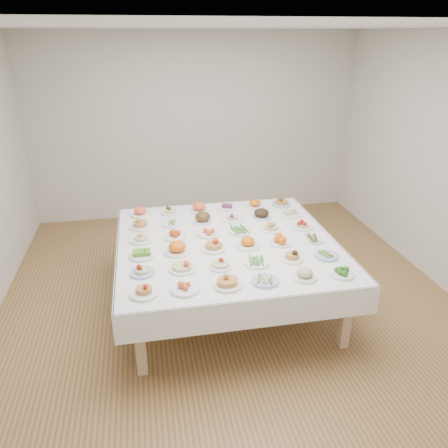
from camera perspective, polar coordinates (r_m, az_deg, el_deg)
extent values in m
plane|color=olive|center=(5.11, 0.34, -8.80)|extent=(5.00, 5.00, 0.00)
cube|color=silver|center=(4.31, 0.44, 24.43)|extent=(5.00, 5.00, 0.02)
cube|color=beige|center=(6.91, -3.78, 12.41)|extent=(5.00, 0.02, 2.80)
cube|color=beige|center=(2.35, 12.71, -11.93)|extent=(5.00, 0.02, 2.80)
cube|color=beige|center=(5.56, 26.79, 7.14)|extent=(0.02, 5.00, 2.80)
cube|color=white|center=(4.57, 0.36, -2.58)|extent=(2.24, 2.24, 0.06)
cube|color=white|center=(5.63, -1.88, 1.38)|extent=(2.26, 0.01, 0.28)
cube|color=white|center=(3.69, 3.83, -11.69)|extent=(2.26, 0.02, 0.28)
cube|color=white|center=(4.94, 13.21, -2.56)|extent=(0.02, 2.26, 0.28)
cube|color=white|center=(4.56, -13.63, -4.93)|extent=(0.02, 2.26, 0.28)
cube|color=tan|center=(3.91, -10.93, -14.70)|extent=(0.09, 0.09, 0.69)
cube|color=tan|center=(4.28, 15.64, -11.43)|extent=(0.09, 0.09, 0.69)
cube|color=tan|center=(5.51, -11.24, -2.60)|extent=(0.09, 0.09, 0.69)
cube|color=tan|center=(5.78, 7.69, -1.06)|extent=(0.09, 0.09, 0.69)
cylinder|color=white|center=(3.73, -10.38, -8.92)|extent=(0.24, 0.24, 0.02)
cylinder|color=white|center=(3.74, -5.13, -8.51)|extent=(0.24, 0.24, 0.02)
cylinder|color=white|center=(3.78, 0.45, -7.99)|extent=(0.25, 0.25, 0.02)
cylinder|color=#4C66B2|center=(3.85, 5.37, -7.44)|extent=(0.24, 0.24, 0.02)
cylinder|color=white|center=(3.96, 10.45, -6.86)|extent=(0.22, 0.22, 0.02)
cylinder|color=white|center=(4.08, 15.08, -6.37)|extent=(0.22, 0.22, 0.02)
cylinder|color=#4C66B2|center=(4.02, -10.61, -6.32)|extent=(0.22, 0.22, 0.02)
cylinder|color=white|center=(4.04, -5.45, -5.86)|extent=(0.25, 0.25, 0.02)
cylinder|color=white|center=(4.06, -0.46, -5.56)|extent=(0.22, 0.22, 0.02)
cylinder|color=white|center=(4.13, 4.26, -5.10)|extent=(0.24, 0.24, 0.02)
cylinder|color=white|center=(4.24, 8.87, -4.56)|extent=(0.21, 0.21, 0.02)
cylinder|color=#4C66B2|center=(4.35, 13.17, -4.11)|extent=(0.23, 0.23, 0.02)
cylinder|color=white|center=(4.32, -10.65, -4.10)|extent=(0.25, 0.25, 0.02)
cylinder|color=white|center=(4.34, -6.09, -3.64)|extent=(0.25, 0.25, 0.02)
cylinder|color=white|center=(4.38, -1.35, -3.24)|extent=(0.25, 0.25, 0.02)
cylinder|color=white|center=(4.45, 3.12, -2.87)|extent=(0.24, 0.24, 0.02)
cylinder|color=white|center=(4.54, 7.35, -2.48)|extent=(0.22, 0.22, 0.02)
cylinder|color=white|center=(4.65, 11.44, -2.08)|extent=(0.22, 0.22, 0.02)
cylinder|color=white|center=(4.64, -10.67, -2.10)|extent=(0.24, 0.24, 0.02)
cylinder|color=white|center=(4.65, -6.35, -1.73)|extent=(0.23, 0.23, 0.02)
cylinder|color=white|center=(4.70, -2.11, -1.34)|extent=(0.24, 0.24, 0.02)
cylinder|color=white|center=(4.75, 2.06, -1.01)|extent=(0.24, 0.24, 0.02)
cylinder|color=white|center=(4.83, 6.11, -0.70)|extent=(0.24, 0.24, 0.02)
cylinder|color=white|center=(4.94, 10.10, -0.41)|extent=(0.24, 0.24, 0.02)
cylinder|color=white|center=(4.96, -10.85, -0.35)|extent=(0.25, 0.25, 0.02)
cylinder|color=white|center=(4.98, -6.81, 0.01)|extent=(0.23, 0.23, 0.02)
cylinder|color=white|center=(5.01, -2.79, 0.30)|extent=(0.22, 0.22, 0.02)
cylinder|color=white|center=(5.05, 1.13, 0.53)|extent=(0.23, 0.23, 0.02)
cylinder|color=white|center=(5.14, 4.90, 0.87)|extent=(0.23, 0.23, 0.02)
cylinder|color=white|center=(5.24, 8.70, 1.15)|extent=(0.23, 0.23, 0.02)
cylinder|color=white|center=(5.29, -10.84, 1.19)|extent=(0.24, 0.24, 0.02)
cylinder|color=white|center=(5.29, -7.01, 1.47)|extent=(0.22, 0.22, 0.02)
cylinder|color=white|center=(5.32, -3.27, 1.75)|extent=(0.24, 0.24, 0.02)
cylinder|color=white|center=(5.38, 0.40, 2.04)|extent=(0.22, 0.22, 0.02)
cylinder|color=white|center=(5.45, 4.04, 2.28)|extent=(0.22, 0.22, 0.02)
cylinder|color=#4C66B2|center=(5.55, 7.50, 2.51)|extent=(0.24, 0.24, 0.02)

